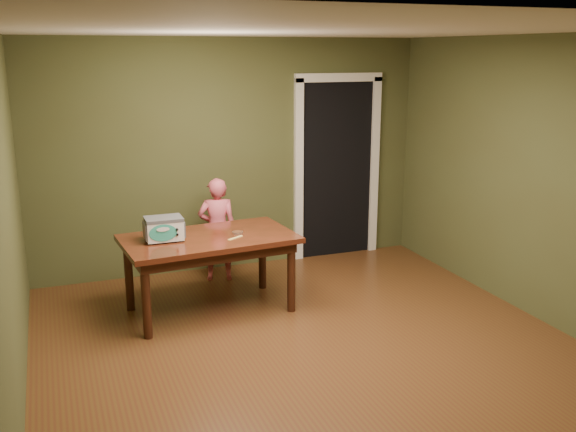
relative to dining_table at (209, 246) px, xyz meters
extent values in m
plane|color=#513517|center=(0.59, -1.27, -0.65)|extent=(5.00, 5.00, 0.00)
cube|color=#424B28|center=(0.59, 1.23, 0.65)|extent=(4.50, 0.02, 2.60)
cube|color=#424B28|center=(0.59, -3.77, 0.65)|extent=(4.50, 0.02, 2.60)
cube|color=#424B28|center=(-1.66, -1.27, 0.65)|extent=(0.02, 5.00, 2.60)
cube|color=#424B28|center=(2.84, -1.27, 0.65)|extent=(0.02, 5.00, 2.60)
cube|color=white|center=(0.59, -1.27, 1.95)|extent=(4.50, 5.00, 0.02)
cube|color=black|center=(1.89, 1.53, 0.40)|extent=(0.90, 0.60, 2.10)
cube|color=black|center=(1.89, 1.21, 0.40)|extent=(0.90, 0.02, 2.10)
cube|color=white|center=(1.39, 1.20, 0.40)|extent=(0.10, 0.06, 2.20)
cube|color=white|center=(2.39, 1.20, 0.40)|extent=(0.10, 0.06, 2.20)
cube|color=white|center=(1.89, 1.20, 1.50)|extent=(1.10, 0.06, 0.10)
cube|color=#3C1A0D|center=(0.00, 0.00, 0.07)|extent=(1.67, 1.03, 0.05)
cube|color=black|center=(0.00, 0.00, 0.00)|extent=(1.54, 0.90, 0.10)
cylinder|color=black|center=(-0.67, -0.41, -0.30)|extent=(0.08, 0.08, 0.70)
cylinder|color=black|center=(-0.73, 0.29, -0.30)|extent=(0.08, 0.08, 0.70)
cylinder|color=black|center=(0.73, -0.29, -0.30)|extent=(0.08, 0.08, 0.70)
cylinder|color=black|center=(0.67, 0.41, -0.30)|extent=(0.08, 0.08, 0.70)
cylinder|color=#4C4F54|center=(-0.55, -0.08, 0.11)|extent=(0.02, 0.02, 0.01)
cylinder|color=#4C4F54|center=(-0.55, 0.10, 0.11)|extent=(0.02, 0.02, 0.01)
cylinder|color=#4C4F54|center=(-0.28, -0.08, 0.11)|extent=(0.02, 0.02, 0.01)
cylinder|color=#4C4F54|center=(-0.28, 0.10, 0.11)|extent=(0.02, 0.02, 0.01)
cube|color=white|center=(-0.42, 0.01, 0.21)|extent=(0.33, 0.24, 0.19)
cube|color=#4C4F54|center=(-0.42, 0.01, 0.31)|extent=(0.34, 0.24, 0.03)
cube|color=#4C4F54|center=(-0.59, 0.01, 0.21)|extent=(0.02, 0.21, 0.15)
cube|color=#4C4F54|center=(-0.24, 0.01, 0.21)|extent=(0.02, 0.21, 0.15)
ellipsoid|color=teal|center=(-0.44, -0.11, 0.21)|extent=(0.25, 0.01, 0.16)
cylinder|color=black|center=(-0.32, -0.11, 0.23)|extent=(0.02, 0.01, 0.02)
cylinder|color=black|center=(-0.32, -0.11, 0.18)|extent=(0.02, 0.01, 0.02)
cylinder|color=silver|center=(0.28, -0.01, 0.11)|extent=(0.10, 0.10, 0.02)
cylinder|color=#552F1C|center=(0.28, -0.01, 0.12)|extent=(0.09, 0.09, 0.01)
cube|color=#FCDF6D|center=(0.22, -0.15, 0.10)|extent=(0.17, 0.11, 0.01)
imported|color=#E15C6F|center=(0.30, 0.83, -0.08)|extent=(0.46, 0.35, 1.14)
camera|label=1|loc=(-1.35, -5.70, 1.80)|focal=40.00mm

